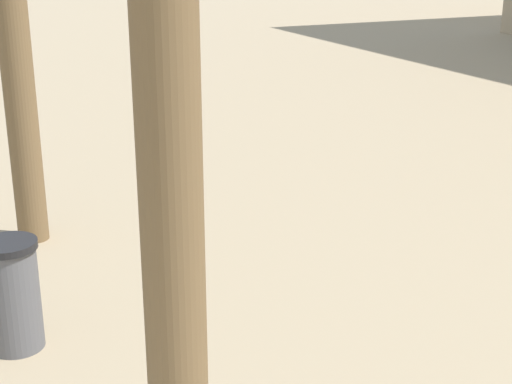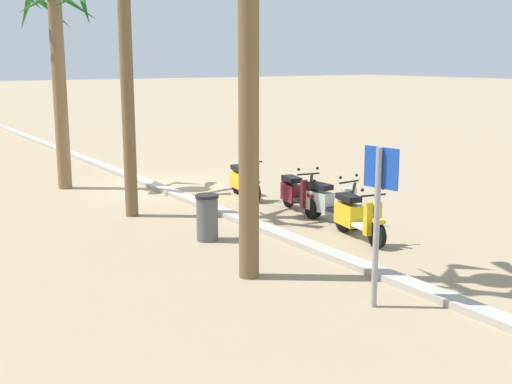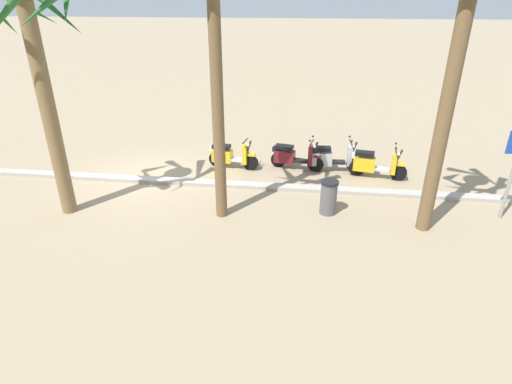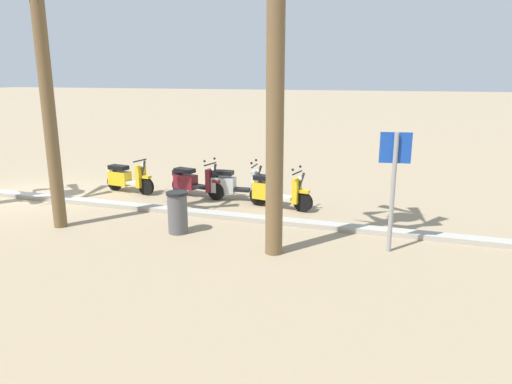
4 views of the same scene
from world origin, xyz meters
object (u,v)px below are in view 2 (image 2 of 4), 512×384
Objects in this scene: crossing_sign at (378,208)px; palm_tree_far_corner at (56,25)px; scooter_maroon_mid_rear at (297,193)px; scooter_yellow_tail_end at (244,181)px; scooter_yellow_last_in_row at (356,216)px; scooter_silver_gap_after_mid at (329,202)px; litter_bin at (207,217)px.

crossing_sign is 0.39× the size of palm_tree_far_corner.
palm_tree_far_corner reaches higher than scooter_maroon_mid_rear.
scooter_maroon_mid_rear is at bearing -175.00° from scooter_yellow_tail_end.
palm_tree_far_corner reaches higher than scooter_yellow_last_in_row.
scooter_maroon_mid_rear is (2.61, -0.41, -0.02)m from scooter_yellow_last_in_row.
scooter_yellow_last_in_row reaches higher than scooter_yellow_tail_end.
scooter_yellow_last_in_row is 2.64m from scooter_maroon_mid_rear.
crossing_sign is (-4.43, 2.70, 1.05)m from scooter_silver_gap_after_mid.
scooter_maroon_mid_rear is 3.26m from litter_bin.
scooter_maroon_mid_rear is at bearing -1.03° from scooter_silver_gap_after_mid.
crossing_sign reaches higher than litter_bin.
scooter_yellow_last_in_row is 10.10m from palm_tree_far_corner.
palm_tree_far_corner is 6.42× the size of litter_bin.
scooter_yellow_last_in_row is at bearing -158.06° from palm_tree_far_corner.
scooter_maroon_mid_rear is 8.20m from palm_tree_far_corner.
scooter_silver_gap_after_mid is 1.02× the size of scooter_maroon_mid_rear.
crossing_sign reaches higher than scooter_yellow_last_in_row.
litter_bin is at bearing 138.44° from scooter_yellow_tail_end.
scooter_silver_gap_after_mid is 3.05m from litter_bin.
scooter_yellow_tail_end is at bearing -41.56° from litter_bin.
scooter_silver_gap_after_mid and scooter_maroon_mid_rear have the same top height.
scooter_yellow_tail_end is at bearing -17.97° from crossing_sign.
crossing_sign is 2.53× the size of litter_bin.
palm_tree_far_corner is (5.96, 3.86, 4.10)m from scooter_maroon_mid_rear.
scooter_yellow_tail_end is at bearing 2.79° from scooter_silver_gap_after_mid.
palm_tree_far_corner reaches higher than scooter_yellow_tail_end.
scooter_yellow_tail_end is (4.75, -0.23, -0.02)m from scooter_yellow_last_in_row.
crossing_sign is at bearing 162.03° from scooter_yellow_tail_end.
scooter_silver_gap_after_mid is (1.36, -0.39, -0.00)m from scooter_yellow_last_in_row.
scooter_silver_gap_after_mid is 0.77× the size of crossing_sign.
palm_tree_far_corner is at bearing 6.40° from litter_bin.
scooter_yellow_last_in_row is at bearing -119.47° from litter_bin.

